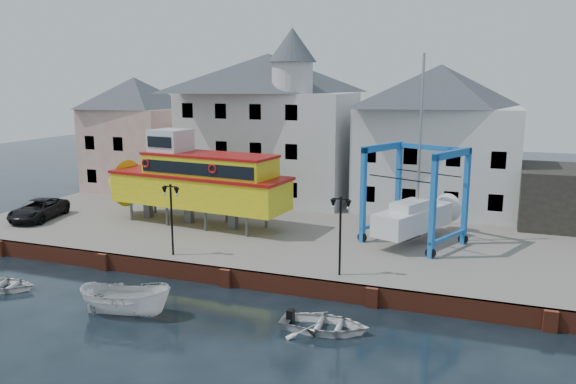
% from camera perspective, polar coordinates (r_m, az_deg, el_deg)
% --- Properties ---
extents(ground, '(140.00, 140.00, 0.00)m').
position_cam_1_polar(ground, '(31.01, -6.30, -9.52)').
color(ground, black).
rests_on(ground, ground).
extents(hardstanding, '(44.00, 22.00, 1.00)m').
position_cam_1_polar(hardstanding, '(40.52, 0.63, -3.74)').
color(hardstanding, slate).
rests_on(hardstanding, ground).
extents(quay_wall, '(44.00, 0.47, 1.00)m').
position_cam_1_polar(quay_wall, '(30.93, -6.24, -8.59)').
color(quay_wall, maroon).
rests_on(quay_wall, ground).
extents(building_pink, '(8.00, 7.00, 10.30)m').
position_cam_1_polar(building_pink, '(54.02, -15.13, 5.71)').
color(building_pink, tan).
rests_on(building_pink, hardstanding).
extents(building_white_main, '(14.00, 8.30, 14.00)m').
position_cam_1_polar(building_white_main, '(47.93, -1.89, 6.88)').
color(building_white_main, silver).
rests_on(building_white_main, hardstanding).
extents(building_white_right, '(12.00, 8.00, 11.20)m').
position_cam_1_polar(building_white_right, '(45.29, 14.98, 5.31)').
color(building_white_right, silver).
rests_on(building_white_right, hardstanding).
extents(lamp_post_left, '(1.12, 0.32, 4.20)m').
position_cam_1_polar(lamp_post_left, '(32.75, -11.80, -0.96)').
color(lamp_post_left, black).
rests_on(lamp_post_left, hardstanding).
extents(lamp_post_right, '(1.12, 0.32, 4.20)m').
position_cam_1_polar(lamp_post_right, '(28.81, 5.36, -2.42)').
color(lamp_post_right, black).
rests_on(lamp_post_right, hardstanding).
extents(tour_boat, '(15.48, 5.32, 6.61)m').
position_cam_1_polar(tour_boat, '(40.11, -10.09, 1.23)').
color(tour_boat, '#59595E').
rests_on(tour_boat, hardstanding).
extents(travel_lift, '(6.62, 7.81, 11.59)m').
position_cam_1_polar(travel_lift, '(36.20, 13.19, -1.86)').
color(travel_lift, '#1551A3').
rests_on(travel_lift, hardstanding).
extents(van, '(3.48, 5.63, 1.46)m').
position_cam_1_polar(van, '(44.91, -24.01, -1.63)').
color(van, black).
rests_on(van, hardstanding).
extents(motorboat_a, '(4.78, 2.49, 1.75)m').
position_cam_1_polar(motorboat_a, '(28.38, -16.07, -11.92)').
color(motorboat_a, silver).
rests_on(motorboat_a, ground).
extents(motorboat_b, '(4.20, 3.12, 0.83)m').
position_cam_1_polar(motorboat_b, '(25.82, 3.70, -13.87)').
color(motorboat_b, silver).
rests_on(motorboat_b, ground).
extents(motorboat_d, '(4.10, 3.34, 0.75)m').
position_cam_1_polar(motorboat_d, '(34.02, -27.03, -8.83)').
color(motorboat_d, silver).
rests_on(motorboat_d, ground).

